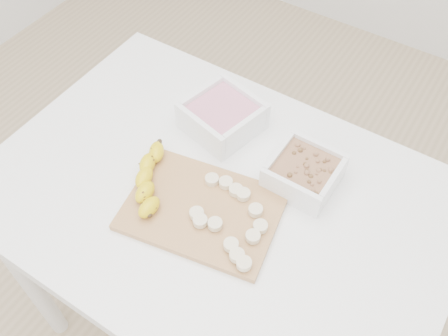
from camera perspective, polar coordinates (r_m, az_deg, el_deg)
The scene contains 7 objects.
ground at distance 1.74m, azimuth -0.56°, elevation -17.42°, with size 3.50×3.50×0.00m, color #C6AD89.
table at distance 1.15m, azimuth -0.81°, elevation -5.80°, with size 1.00×0.70×0.75m.
bowl_yogurt at distance 1.17m, azimuth -0.17°, elevation 5.99°, with size 0.19×0.19×0.07m.
bowl_granola at distance 1.08m, azimuth 9.13°, elevation -0.47°, with size 0.14×0.14×0.07m.
cutting_board at distance 1.04m, azimuth -2.48°, elevation -4.80°, with size 0.31×0.22×0.01m, color tan.
banana at distance 1.07m, azimuth -8.50°, elevation -1.38°, with size 0.05×0.19×0.03m, color yellow, non-canonical shape.
banana_slices at distance 1.01m, azimuth 0.84°, elevation -5.69°, with size 0.19×0.17×0.02m.
Camera 1 is at (0.35, -0.51, 1.63)m, focal length 40.00 mm.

